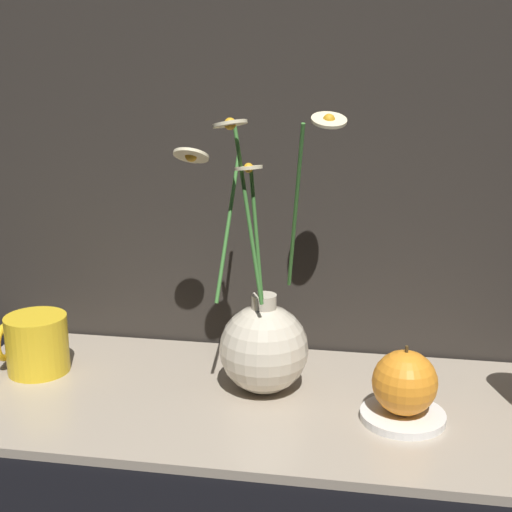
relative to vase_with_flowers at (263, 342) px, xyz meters
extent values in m
plane|color=black|center=(-0.01, -0.03, -0.08)|extent=(6.00, 6.00, 0.00)
cube|color=tan|center=(-0.01, -0.03, -0.08)|extent=(0.84, 0.35, 0.01)
sphere|color=beige|center=(0.00, 0.00, -0.01)|extent=(0.12, 0.12, 0.12)
cylinder|color=beige|center=(0.00, 0.00, 0.05)|extent=(0.03, 0.03, 0.03)
cylinder|color=#3D7A33|center=(-0.02, -0.02, 0.18)|extent=(0.05, 0.04, 0.23)
cylinder|color=beige|center=(-0.03, -0.04, 0.29)|extent=(0.06, 0.06, 0.01)
sphere|color=gold|center=(-0.03, -0.04, 0.29)|extent=(0.01, 0.01, 0.01)
cylinder|color=#3D7A33|center=(0.04, 0.01, 0.18)|extent=(0.03, 0.08, 0.23)
cylinder|color=beige|center=(0.08, 0.02, 0.29)|extent=(0.06, 0.06, 0.02)
sphere|color=gold|center=(0.08, 0.02, 0.29)|extent=(0.02, 0.02, 0.02)
cylinder|color=#3D7A33|center=(-0.01, -0.01, 0.15)|extent=(0.02, 0.02, 0.17)
cylinder|color=beige|center=(-0.02, -0.02, 0.24)|extent=(0.05, 0.05, 0.01)
sphere|color=gold|center=(-0.02, -0.02, 0.24)|extent=(0.01, 0.01, 0.01)
cylinder|color=#3D7A33|center=(-0.05, 0.01, 0.16)|extent=(0.02, 0.10, 0.18)
cylinder|color=beige|center=(-0.10, 0.01, 0.25)|extent=(0.05, 0.05, 0.03)
sphere|color=gold|center=(-0.10, 0.01, 0.25)|extent=(0.02, 0.02, 0.02)
cylinder|color=yellow|center=(-0.33, 0.01, -0.03)|extent=(0.09, 0.09, 0.08)
torus|color=yellow|center=(-0.38, 0.01, -0.03)|extent=(0.01, 0.06, 0.06)
cylinder|color=white|center=(0.19, -0.05, -0.06)|extent=(0.11, 0.11, 0.01)
sphere|color=orange|center=(0.19, -0.05, -0.02)|extent=(0.08, 0.08, 0.08)
cylinder|color=#4C3819|center=(0.19, -0.05, 0.03)|extent=(0.00, 0.00, 0.01)
camera|label=1|loc=(0.14, -0.88, 0.37)|focal=50.00mm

